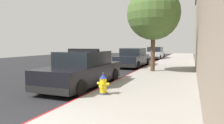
# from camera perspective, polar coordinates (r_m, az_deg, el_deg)

# --- Properties ---
(ground_plane) EXTENTS (33.99, 60.00, 0.20)m
(ground_plane) POSITION_cam_1_polar(r_m,az_deg,el_deg) (14.88, -9.25, -2.73)
(ground_plane) COLOR #232326
(sidewalk_pavement) EXTENTS (3.65, 60.00, 0.13)m
(sidewalk_pavement) POSITION_cam_1_polar(r_m,az_deg,el_deg) (12.90, 14.37, -3.25)
(sidewalk_pavement) COLOR #9E9991
(sidewalk_pavement) RESTS_ON ground
(curb_painted_edge) EXTENTS (0.08, 60.00, 0.13)m
(curb_painted_edge) POSITION_cam_1_polar(r_m,az_deg,el_deg) (13.25, 6.34, -2.92)
(curb_painted_edge) COLOR maroon
(curb_painted_edge) RESTS_ON ground
(police_cruiser) EXTENTS (1.94, 4.84, 1.68)m
(police_cruiser) POSITION_cam_1_polar(r_m,az_deg,el_deg) (9.14, -8.14, -2.17)
(police_cruiser) COLOR black
(police_cruiser) RESTS_ON ground
(parked_car_silver_ahead) EXTENTS (1.94, 4.84, 1.56)m
(parked_car_silver_ahead) POSITION_cam_1_polar(r_m,az_deg,el_deg) (17.17, 5.88, 1.13)
(parked_car_silver_ahead) COLOR black
(parked_car_silver_ahead) RESTS_ON ground
(parked_car_dark_far) EXTENTS (1.94, 4.84, 1.56)m
(parked_car_dark_far) POSITION_cam_1_polar(r_m,az_deg,el_deg) (26.89, 11.95, 2.41)
(parked_car_dark_far) COLOR #B2B5BA
(parked_car_dark_far) RESTS_ON ground
(fire_hydrant) EXTENTS (0.44, 0.40, 0.76)m
(fire_hydrant) POSITION_cam_1_polar(r_m,az_deg,el_deg) (7.16, -2.50, -6.22)
(fire_hydrant) COLOR #4C4C51
(fire_hydrant) RESTS_ON sidewalk_pavement
(street_tree) EXTENTS (3.39, 3.39, 5.41)m
(street_tree) POSITION_cam_1_polar(r_m,az_deg,el_deg) (13.66, 11.51, 13.12)
(street_tree) COLOR brown
(street_tree) RESTS_ON sidewalk_pavement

